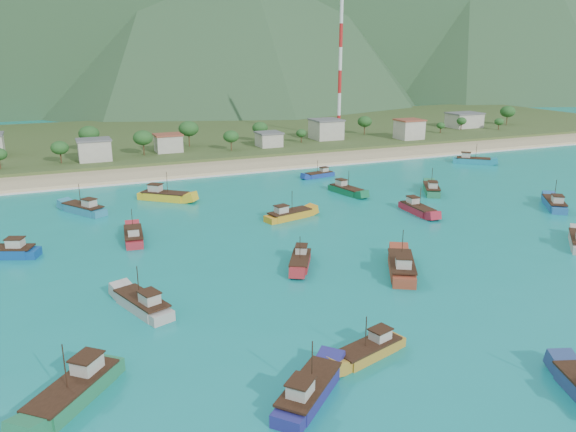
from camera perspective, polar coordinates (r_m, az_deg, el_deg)
name	(u,v)px	position (r m, az deg, el deg)	size (l,w,h in m)	color
ground	(364,260)	(90.78, 7.71, -4.41)	(600.00, 600.00, 0.00)	#0C7E8A
beach	(221,168)	(161.01, -6.78, 4.89)	(400.00, 18.00, 1.20)	beige
land	(175,138)	(219.36, -11.39, 7.79)	(400.00, 110.00, 2.40)	#385123
surf_line	(232,174)	(152.11, -5.75, 4.24)	(400.00, 2.50, 0.08)	white
village	(236,137)	(186.18, -5.29, 7.97)	(219.35, 28.49, 7.17)	beige
vegetation	(176,139)	(182.12, -11.30, 7.72)	(271.76, 26.06, 8.62)	#235623
radio_tower	(340,70)	(205.06, 5.31, 14.52)	(1.20, 1.20, 47.13)	red
boat_1	(143,305)	(75.37, -14.53, -8.73)	(6.49, 10.97, 6.23)	#B3ABA4
boat_2	(554,204)	(131.55, 25.44, 1.08)	(8.90, 10.52, 6.34)	#205B9B
boat_3	(369,351)	(63.73, 8.27, -13.43)	(9.53, 5.20, 5.40)	#B3852A
boat_5	(75,392)	(59.80, -20.84, -16.34)	(10.15, 10.87, 6.79)	#20794C
boat_6	(431,190)	(135.67, 14.37, 2.60)	(8.03, 10.53, 6.17)	#1E7249
boat_7	(5,252)	(101.78, -26.84, -3.33)	(11.02, 7.02, 6.28)	#0E4592
boat_8	(134,237)	(102.17, -15.41, -2.05)	(4.05, 10.34, 5.96)	#A5242F
boat_9	(289,215)	(111.06, 0.09, 0.05)	(10.54, 5.37, 5.98)	orange
boat_10	(308,393)	(56.30, 2.09, -17.49)	(9.94, 9.36, 6.23)	navy
boat_11	(346,191)	(131.53, 5.92, 2.59)	(4.84, 10.43, 5.94)	#12683C
boat_12	(164,196)	(127.98, -12.46, 1.96)	(11.07, 10.05, 6.84)	yellow
boat_16	(417,210)	(118.25, 13.00, 0.64)	(3.35, 10.07, 5.88)	#B01F31
boat_18	(84,209)	(122.42, -20.04, 0.64)	(8.62, 10.90, 6.44)	teal
boat_19	(472,161)	(174.55, 18.23, 5.34)	(10.25, 9.25, 6.32)	teal
boat_21	(402,268)	(86.05, 11.47, -5.17)	(8.89, 11.94, 6.96)	brown
boat_24	(300,262)	(87.46, 1.26, -4.67)	(6.87, 9.27, 5.40)	#A52329
boat_26	(319,175)	(148.27, 3.20, 4.17)	(8.60, 3.91, 4.90)	navy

